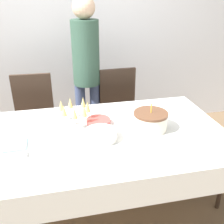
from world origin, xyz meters
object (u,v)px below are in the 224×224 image
(birthday_cake, at_px, (151,121))
(plate_stack_main, at_px, (101,135))
(champagne_tray, at_px, (75,113))
(plate_stack_dessert, at_px, (98,122))
(dining_chair_far_left, at_px, (35,118))
(dining_chair_far_right, at_px, (120,110))
(person_standing, at_px, (86,65))

(birthday_cake, xyz_separation_m, plate_stack_main, (-0.40, -0.06, -0.04))
(champagne_tray, xyz_separation_m, plate_stack_dessert, (0.17, -0.06, -0.07))
(plate_stack_main, xyz_separation_m, plate_stack_dessert, (0.02, 0.22, -0.01))
(dining_chair_far_left, distance_m, dining_chair_far_right, 0.91)
(dining_chair_far_right, distance_m, birthday_cake, 0.93)
(dining_chair_far_left, distance_m, person_standing, 0.77)
(dining_chair_far_right, distance_m, champagne_tray, 0.90)
(champagne_tray, xyz_separation_m, plate_stack_main, (0.15, -0.28, -0.06))
(dining_chair_far_left, xyz_separation_m, birthday_cake, (0.93, -0.88, 0.30))
(dining_chair_far_right, xyz_separation_m, birthday_cake, (0.02, -0.88, 0.30))
(birthday_cake, distance_m, plate_stack_dessert, 0.41)
(dining_chair_far_left, relative_size, dining_chair_far_right, 1.00)
(birthday_cake, relative_size, champagne_tray, 0.80)
(birthday_cake, height_order, plate_stack_dessert, birthday_cake)
(dining_chair_far_right, bearing_deg, birthday_cake, -88.79)
(plate_stack_main, bearing_deg, plate_stack_dessert, 84.24)
(dining_chair_far_right, relative_size, birthday_cake, 3.75)
(birthday_cake, xyz_separation_m, person_standing, (-0.36, 1.01, 0.19))
(birthday_cake, bearing_deg, person_standing, 109.39)
(dining_chair_far_left, height_order, plate_stack_dessert, dining_chair_far_left)
(champagne_tray, height_order, plate_stack_dessert, champagne_tray)
(dining_chair_far_right, bearing_deg, dining_chair_far_left, 180.00)
(birthday_cake, height_order, plate_stack_main, birthday_cake)
(plate_stack_main, bearing_deg, champagne_tray, 118.05)
(plate_stack_dessert, bearing_deg, birthday_cake, -23.17)
(plate_stack_main, distance_m, person_standing, 1.10)
(dining_chair_far_right, xyz_separation_m, plate_stack_dessert, (-0.36, -0.72, 0.26))
(dining_chair_far_right, bearing_deg, person_standing, 158.25)
(birthday_cake, relative_size, plate_stack_dessert, 1.36)
(dining_chair_far_left, height_order, champagne_tray, dining_chair_far_left)
(birthday_cake, distance_m, champagne_tray, 0.59)
(plate_stack_main, bearing_deg, dining_chair_far_right, 68.04)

